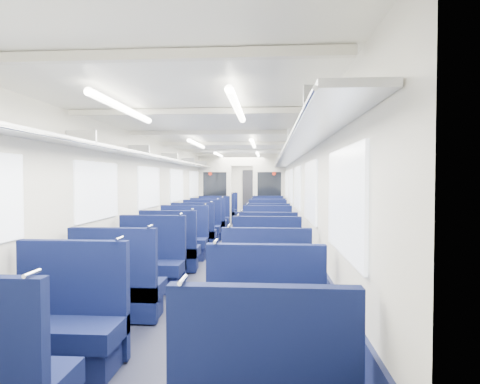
# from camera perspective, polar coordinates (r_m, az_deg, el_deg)

# --- Properties ---
(floor) EXTENTS (2.80, 18.00, 0.01)m
(floor) POSITION_cam_1_polar(r_m,az_deg,el_deg) (10.54, -0.67, -6.77)
(floor) COLOR black
(floor) RESTS_ON ground
(ceiling) EXTENTS (2.80, 18.00, 0.01)m
(ceiling) POSITION_cam_1_polar(r_m,az_deg,el_deg) (10.45, -0.67, 6.07)
(ceiling) COLOR white
(ceiling) RESTS_ON wall_left
(wall_left) EXTENTS (0.02, 18.00, 2.35)m
(wall_left) POSITION_cam_1_polar(r_m,az_deg,el_deg) (10.64, -8.21, -0.35)
(wall_left) COLOR beige
(wall_left) RESTS_ON floor
(dado_left) EXTENTS (0.03, 17.90, 0.70)m
(dado_left) POSITION_cam_1_polar(r_m,az_deg,el_deg) (10.70, -8.11, -4.77)
(dado_left) COLOR #111739
(dado_left) RESTS_ON floor
(wall_right) EXTENTS (0.02, 18.00, 2.35)m
(wall_right) POSITION_cam_1_polar(r_m,az_deg,el_deg) (10.41, 7.03, -0.40)
(wall_right) COLOR beige
(wall_right) RESTS_ON floor
(dado_right) EXTENTS (0.03, 17.90, 0.70)m
(dado_right) POSITION_cam_1_polar(r_m,az_deg,el_deg) (10.48, 6.93, -4.91)
(dado_right) COLOR #111739
(dado_right) RESTS_ON floor
(wall_far) EXTENTS (2.80, 0.02, 2.35)m
(wall_far) POSITION_cam_1_polar(r_m,az_deg,el_deg) (19.41, 1.50, 0.65)
(wall_far) COLOR beige
(wall_far) RESTS_ON floor
(luggage_rack_left) EXTENTS (0.36, 17.40, 0.18)m
(luggage_rack_left) POSITION_cam_1_polar(r_m,az_deg,el_deg) (10.60, -7.24, 3.96)
(luggage_rack_left) COLOR #B2B5BA
(luggage_rack_left) RESTS_ON wall_left
(luggage_rack_right) EXTENTS (0.36, 17.40, 0.18)m
(luggage_rack_right) POSITION_cam_1_polar(r_m,az_deg,el_deg) (10.40, 6.02, 4.00)
(luggage_rack_right) COLOR #B2B5BA
(luggage_rack_right) RESTS_ON wall_right
(windows) EXTENTS (2.78, 15.60, 0.75)m
(windows) POSITION_cam_1_polar(r_m,az_deg,el_deg) (9.97, -0.89, 0.93)
(windows) COLOR white
(windows) RESTS_ON wall_left
(ceiling_fittings) EXTENTS (2.70, 16.06, 0.11)m
(ceiling_fittings) POSITION_cam_1_polar(r_m,az_deg,el_deg) (10.19, -0.79, 5.84)
(ceiling_fittings) COLOR beige
(ceiling_fittings) RESTS_ON ceiling
(end_door) EXTENTS (0.75, 0.06, 2.00)m
(end_door) POSITION_cam_1_polar(r_m,az_deg,el_deg) (19.36, 1.49, 0.13)
(end_door) COLOR black
(end_door) RESTS_ON floor
(bulkhead) EXTENTS (2.80, 0.10, 2.35)m
(bulkhead) POSITION_cam_1_polar(r_m,az_deg,el_deg) (13.10, 0.28, 0.33)
(bulkhead) COLOR beige
(bulkhead) RESTS_ON floor
(seat_2) EXTENTS (0.97, 0.53, 1.08)m
(seat_2) POSITION_cam_1_polar(r_m,az_deg,el_deg) (3.86, -23.13, -17.15)
(seat_2) COLOR #0E1744
(seat_2) RESTS_ON floor
(seat_3) EXTENTS (0.97, 0.53, 1.08)m
(seat_3) POSITION_cam_1_polar(r_m,az_deg,el_deg) (3.39, 3.60, -19.75)
(seat_3) COLOR #0E1744
(seat_3) RESTS_ON floor
(seat_4) EXTENTS (0.97, 0.53, 1.08)m
(seat_4) POSITION_cam_1_polar(r_m,az_deg,el_deg) (4.88, -16.72, -13.04)
(seat_4) COLOR #0E1744
(seat_4) RESTS_ON floor
(seat_5) EXTENTS (0.97, 0.53, 1.08)m
(seat_5) POSITION_cam_1_polar(r_m,az_deg,el_deg) (4.68, 3.72, -13.60)
(seat_5) COLOR #0E1744
(seat_5) RESTS_ON floor
(seat_6) EXTENTS (0.97, 0.53, 1.08)m
(seat_6) POSITION_cam_1_polar(r_m,az_deg,el_deg) (6.04, -12.43, -10.11)
(seat_6) COLOR #0E1744
(seat_6) RESTS_ON floor
(seat_7) EXTENTS (0.97, 0.53, 1.08)m
(seat_7) POSITION_cam_1_polar(r_m,az_deg,el_deg) (5.74, 3.77, -10.71)
(seat_7) COLOR #0E1744
(seat_7) RESTS_ON floor
(seat_8) EXTENTS (0.97, 0.53, 1.08)m
(seat_8) POSITION_cam_1_polar(r_m,az_deg,el_deg) (7.14, -9.77, -8.24)
(seat_8) COLOR #0E1744
(seat_8) RESTS_ON floor
(seat_9) EXTENTS (0.97, 0.53, 1.08)m
(seat_9) POSITION_cam_1_polar(r_m,az_deg,el_deg) (6.73, 3.81, -8.84)
(seat_9) COLOR #0E1744
(seat_9) RESTS_ON floor
(seat_10) EXTENTS (0.97, 0.53, 1.08)m
(seat_10) POSITION_cam_1_polar(r_m,az_deg,el_deg) (8.20, -7.92, -6.92)
(seat_10) COLOR #0E1744
(seat_10) RESTS_ON floor
(seat_11) EXTENTS (0.97, 0.53, 1.08)m
(seat_11) POSITION_cam_1_polar(r_m,az_deg,el_deg) (8.05, 3.84, -7.07)
(seat_11) COLOR #0E1744
(seat_11) RESTS_ON floor
(seat_12) EXTENTS (0.97, 0.53, 1.08)m
(seat_12) POSITION_cam_1_polar(r_m,az_deg,el_deg) (9.30, -6.47, -5.87)
(seat_12) COLOR #0E1744
(seat_12) RESTS_ON floor
(seat_13) EXTENTS (0.97, 0.53, 1.08)m
(seat_13) POSITION_cam_1_polar(r_m,az_deg,el_deg) (9.00, 3.86, -6.13)
(seat_13) COLOR #0E1744
(seat_13) RESTS_ON floor
(seat_14) EXTENTS (0.97, 0.53, 1.08)m
(seat_14) POSITION_cam_1_polar(r_m,az_deg,el_deg) (10.30, -5.43, -5.12)
(seat_14) COLOR #0E1744
(seat_14) RESTS_ON floor
(seat_15) EXTENTS (0.97, 0.53, 1.08)m
(seat_15) POSITION_cam_1_polar(r_m,az_deg,el_deg) (10.29, 3.88, -5.12)
(seat_15) COLOR #0E1744
(seat_15) RESTS_ON floor
(seat_16) EXTENTS (0.97, 0.53, 1.08)m
(seat_16) POSITION_cam_1_polar(r_m,az_deg,el_deg) (11.48, -4.45, -4.40)
(seat_16) COLOR #0E1744
(seat_16) RESTS_ON floor
(seat_17) EXTENTS (0.97, 0.53, 1.08)m
(seat_17) POSITION_cam_1_polar(r_m,az_deg,el_deg) (11.28, 3.89, -4.51)
(seat_17) COLOR #0E1744
(seat_17) RESTS_ON floor
(seat_18) EXTENTS (0.97, 0.53, 1.08)m
(seat_18) POSITION_cam_1_polar(r_m,az_deg,el_deg) (12.58, -3.70, -3.85)
(seat_18) COLOR #0E1744
(seat_18) RESTS_ON floor
(seat_19) EXTENTS (0.97, 0.53, 1.08)m
(seat_19) POSITION_cam_1_polar(r_m,az_deg,el_deg) (12.60, 3.90, -3.84)
(seat_19) COLOR #0E1744
(seat_19) RESTS_ON floor
(seat_20) EXTENTS (0.97, 0.53, 1.08)m
(seat_20) POSITION_cam_1_polar(r_m,az_deg,el_deg) (14.59, -2.62, -3.06)
(seat_20) COLOR #0E1744
(seat_20) RESTS_ON floor
(seat_21) EXTENTS (0.97, 0.53, 1.08)m
(seat_21) POSITION_cam_1_polar(r_m,az_deg,el_deg) (14.58, 3.92, -3.07)
(seat_21) COLOR #0E1744
(seat_21) RESTS_ON floor
(seat_22) EXTENTS (0.97, 0.53, 1.08)m
(seat_22) POSITION_cam_1_polar(r_m,az_deg,el_deg) (15.70, -2.15, -2.71)
(seat_22) COLOR #0E1744
(seat_22) RESTS_ON floor
(seat_23) EXTENTS (0.97, 0.53, 1.08)m
(seat_23) POSITION_cam_1_polar(r_m,az_deg,el_deg) (15.82, 3.92, -2.68)
(seat_23) COLOR #0E1744
(seat_23) RESTS_ON floor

